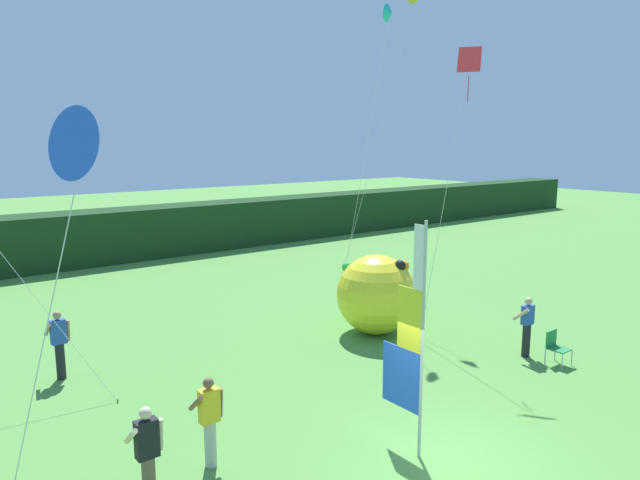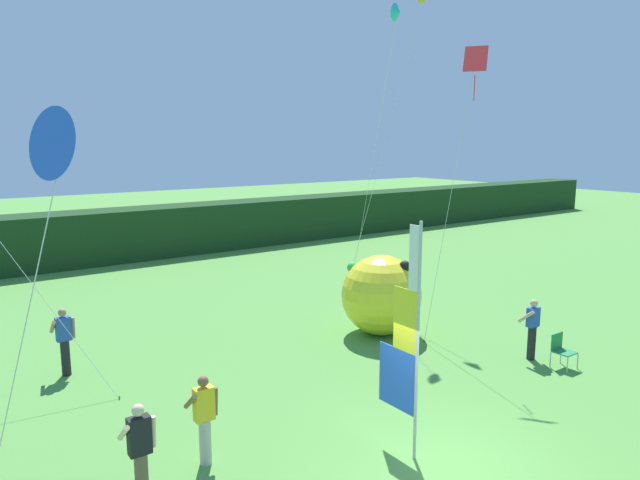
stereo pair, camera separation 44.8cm
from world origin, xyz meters
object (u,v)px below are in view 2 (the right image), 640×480
banner_flag (406,344)px  person_near_banner (532,328)px  person_far_right (140,450)px  folding_chair (561,348)px  kite_red_diamond_5 (473,75)px  person_far_left (204,417)px  kite_cyan_delta_4 (397,16)px  inflatable_balloon (381,295)px  kite_blue_delta_1 (63,148)px  kite_yellow_delta_2 (424,0)px  person_mid_field (64,340)px

banner_flag → person_near_banner: banner_flag is taller
person_far_right → folding_chair: size_ratio=1.93×
banner_flag → kite_red_diamond_5: (5.99, 3.69, 5.54)m
person_far_left → kite_cyan_delta_4: size_ratio=0.16×
folding_chair → person_far_right: bearing=176.1°
inflatable_balloon → person_near_banner: bearing=-64.6°
person_far_left → person_far_right: size_ratio=0.99×
inflatable_balloon → kite_cyan_delta_4: (2.38, 2.12, 8.72)m
folding_chair → kite_blue_delta_1: (-12.24, -1.71, 5.30)m
inflatable_balloon → kite_cyan_delta_4: bearing=41.7°
person_far_right → kite_blue_delta_1: kite_blue_delta_1 is taller
person_far_left → kite_cyan_delta_4: 14.56m
kite_cyan_delta_4 → kite_blue_delta_1: bearing=-145.7°
folding_chair → kite_red_diamond_5: kite_red_diamond_5 is taller
kite_blue_delta_1 → person_near_banner: bearing=11.6°
banner_flag → kite_yellow_delta_2: 14.51m
banner_flag → kite_red_diamond_5: bearing=31.6°
banner_flag → person_far_left: banner_flag is taller
person_mid_field → person_far_right: bearing=-92.0°
person_near_banner → kite_cyan_delta_4: size_ratio=0.16×
person_far_right → person_near_banner: bearing=0.2°
kite_cyan_delta_4 → kite_red_diamond_5: (-0.65, -3.84, -2.26)m
kite_blue_delta_1 → kite_yellow_delta_2: size_ratio=0.55×
person_far_left → folding_chair: 9.63m
person_far_left → kite_yellow_delta_2: size_ratio=0.15×
person_mid_field → kite_yellow_delta_2: kite_yellow_delta_2 is taller
kite_yellow_delta_2 → kite_blue_delta_1: bearing=-147.6°
kite_blue_delta_1 → kite_cyan_delta_4: kite_cyan_delta_4 is taller
kite_cyan_delta_4 → banner_flag: bearing=-131.4°
person_near_banner → inflatable_balloon: size_ratio=0.68×
person_mid_field → banner_flag: bearing=-60.4°
banner_flag → folding_chair: size_ratio=5.06×
person_far_right → inflatable_balloon: size_ratio=0.70×
person_far_right → inflatable_balloon: inflatable_balloon is taller
person_near_banner → kite_blue_delta_1: (-12.09, -2.49, 4.92)m
banner_flag → person_far_left: size_ratio=2.63×
person_near_banner → banner_flag: bearing=-167.0°
banner_flag → person_near_banner: bearing=13.0°
person_mid_field → kite_red_diamond_5: kite_red_diamond_5 is taller
kite_yellow_delta_2 → kite_cyan_delta_4: size_ratio=1.08×
folding_chair → kite_cyan_delta_4: 11.70m
person_far_left → kite_red_diamond_5: bearing=11.4°
person_far_left → person_near_banner: bearing=-2.5°
banner_flag → inflatable_balloon: size_ratio=1.83×
person_far_right → kite_yellow_delta_2: size_ratio=0.15×
banner_flag → inflatable_balloon: 6.94m
person_near_banner → person_far_left: size_ratio=0.98×
kite_yellow_delta_2 → kite_red_diamond_5: kite_yellow_delta_2 is taller
person_far_left → kite_red_diamond_5: kite_red_diamond_5 is taller
person_far_right → inflatable_balloon: 9.72m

